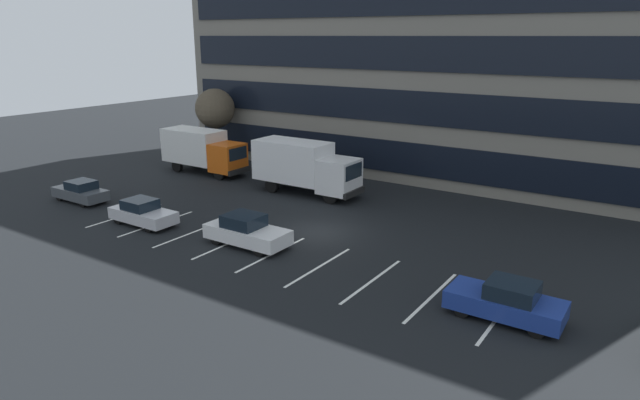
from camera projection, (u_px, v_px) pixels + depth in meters
name	position (u px, v px, depth m)	size (l,w,h in m)	color
ground_plane	(317.00, 231.00, 30.68)	(120.00, 120.00, 0.00)	black
office_building	(450.00, 29.00, 41.94)	(41.66, 12.52, 21.60)	slate
lot_markings	(272.00, 254.00, 27.49)	(22.54, 5.40, 0.01)	silver
box_truck_orange	(203.00, 149.00, 43.31)	(7.20, 2.38, 3.34)	#D85914
box_truck_white	(304.00, 165.00, 37.51)	(7.58, 2.51, 3.52)	white
sedan_navy	(507.00, 301.00, 21.04)	(4.31, 1.80, 1.54)	navy
sedan_silver	(143.00, 213.00, 31.66)	(4.08, 1.71, 1.46)	silver
sedan_white	(247.00, 231.00, 28.49)	(4.50, 1.88, 1.61)	white
sedan_charcoal	(81.00, 192.00, 36.04)	(3.94, 1.65, 1.41)	#474C51
bare_tree	(215.00, 109.00, 46.41)	(3.29, 3.29, 6.17)	#473323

